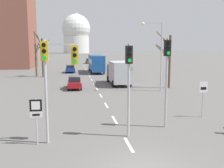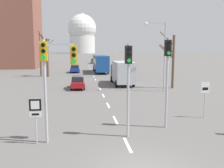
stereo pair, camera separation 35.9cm
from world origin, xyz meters
name	(u,v)px [view 2 (the right image)]	position (x,y,z in m)	size (l,w,h in m)	color
lane_stripe_0	(128,145)	(0.00, 2.88, 0.00)	(0.16, 2.00, 0.01)	silver
lane_stripe_1	(115,120)	(0.00, 7.38, 0.00)	(0.16, 2.00, 0.01)	silver
lane_stripe_2	(108,105)	(0.00, 11.88, 0.00)	(0.16, 2.00, 0.01)	silver
lane_stripe_3	(103,96)	(0.00, 16.38, 0.00)	(0.16, 2.00, 0.01)	silver
lane_stripe_4	(100,89)	(0.00, 20.88, 0.00)	(0.16, 2.00, 0.01)	silver
lane_stripe_5	(97,84)	(0.00, 25.38, 0.00)	(0.16, 2.00, 0.01)	silver
lane_stripe_6	(96,80)	(0.00, 29.88, 0.00)	(0.16, 2.00, 0.01)	silver
lane_stripe_7	(94,76)	(0.00, 34.38, 0.00)	(0.16, 2.00, 0.01)	silver
lane_stripe_8	(93,74)	(0.00, 38.88, 0.00)	(0.16, 2.00, 0.01)	silver
lane_stripe_9	(92,72)	(0.00, 43.38, 0.00)	(0.16, 2.00, 0.01)	silver
lane_stripe_10	(91,70)	(0.00, 47.88, 0.00)	(0.16, 2.00, 0.01)	silver
lane_stripe_11	(90,68)	(0.00, 52.38, 0.00)	(0.16, 2.00, 0.01)	silver
lane_stripe_12	(89,67)	(0.00, 56.88, 0.00)	(0.16, 2.00, 0.01)	silver
lane_stripe_13	(89,66)	(0.00, 61.38, 0.00)	(0.16, 2.00, 0.01)	silver
traffic_signal_near_left	(55,65)	(-3.61, 3.73, 4.02)	(1.84, 0.34, 5.31)	#B2B2B7
traffic_signal_centre_tall	(128,73)	(0.24, 4.08, 3.56)	(0.36, 0.34, 5.12)	#B2B2B7
traffic_signal_near_right	(167,66)	(2.87, 5.37, 3.80)	(0.36, 0.34, 5.47)	#B2B2B7
route_sign_post	(36,113)	(-4.61, 3.60, 1.63)	(0.60, 0.08, 2.40)	#B2B2B7
speed_limit_sign	(205,93)	(6.29, 7.15, 1.77)	(0.60, 0.08, 2.61)	#B2B2B7
street_lamp_right	(161,49)	(6.64, 18.18, 4.82)	(2.47, 0.36, 7.73)	#B2B2B7
sedan_near_left	(78,82)	(-2.67, 21.43, 0.78)	(1.69, 4.25, 1.54)	maroon
sedan_near_right	(75,69)	(-3.45, 42.34, 0.79)	(1.89, 4.51, 1.55)	navy
sedan_mid_centre	(94,61)	(1.98, 73.51, 0.83)	(1.76, 4.06, 1.65)	#2D4C33
city_bus	(101,62)	(1.78, 41.92, 2.05)	(2.66, 10.80, 3.48)	#19478C
delivery_truck	(122,72)	(3.28, 24.11, 1.70)	(2.44, 7.20, 3.14)	#333842
bare_tree_left_near	(41,57)	(-9.16, 36.46, 3.46)	(2.46, 2.70, 7.69)	brown
bare_tree_right_near	(172,60)	(8.83, 20.31, 3.52)	(2.14, 2.45, 6.87)	brown
bare_tree_left_far	(47,55)	(-8.00, 35.02, 3.72)	(1.39, 4.16, 7.75)	brown
capitol_dome	(82,34)	(0.00, 254.44, 19.87)	(28.89, 28.89, 40.80)	silver
apartment_block_left	(1,20)	(-21.94, 58.31, 12.09)	(18.00, 14.00, 24.17)	brown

